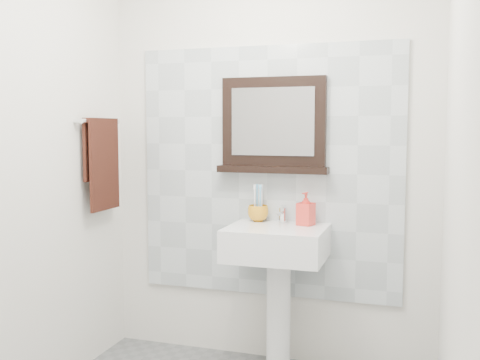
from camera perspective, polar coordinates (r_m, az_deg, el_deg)
name	(u,v)px	position (r m, az deg, el deg)	size (l,w,h in m)	color
back_wall	(268,155)	(3.38, 2.87, 2.51)	(2.00, 0.01, 2.50)	silver
front_wall	(19,200)	(1.39, -21.51, -1.87)	(2.00, 0.01, 2.50)	silver
left_wall	(2,163)	(2.87, -23.01, 1.59)	(0.01, 2.20, 2.50)	silver
right_wall	(456,174)	(2.17, 21.10, 0.60)	(0.01, 2.20, 2.50)	silver
splashback	(267,172)	(3.38, 2.81, 0.80)	(1.60, 0.02, 1.50)	#B2BCC1
pedestal_sink	(277,259)	(3.22, 3.76, -7.98)	(0.55, 0.44, 0.96)	white
toothbrush_cup	(258,213)	(3.35, 1.85, -3.40)	(0.12, 0.12, 0.10)	orange
toothbrushes	(259,201)	(3.34, 1.90, -2.12)	(0.05, 0.04, 0.21)	white
soap_dispenser	(306,209)	(3.23, 6.70, -2.91)	(0.09, 0.09, 0.19)	red
framed_mirror	(273,127)	(3.33, 3.42, 5.35)	(0.66, 0.11, 0.56)	black
towel_bar	(100,121)	(3.46, -14.03, 5.79)	(0.07, 0.40, 0.03)	silver
hand_towel	(102,157)	(3.46, -13.85, 2.31)	(0.06, 0.30, 0.55)	black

